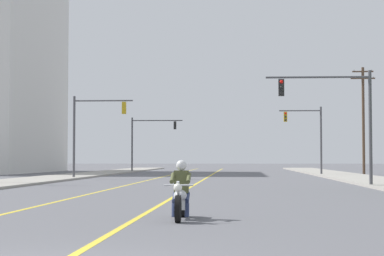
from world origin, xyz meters
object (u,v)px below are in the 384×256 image
(motorcycle_with_rider, at_px, (181,196))
(traffic_signal_mid_right, at_px, (309,131))
(traffic_signal_near_left, at_px, (91,124))
(utility_pole_right_far, at_px, (363,117))
(traffic_signal_mid_left, at_px, (147,135))
(traffic_signal_near_right, at_px, (339,109))

(motorcycle_with_rider, bearing_deg, traffic_signal_mid_right, 80.19)
(traffic_signal_near_left, distance_m, utility_pole_right_far, 27.29)
(traffic_signal_mid_left, bearing_deg, traffic_signal_near_left, -91.39)
(traffic_signal_mid_right, xyz_separation_m, traffic_signal_mid_left, (-16.77, 14.68, 0.12))
(traffic_signal_near_right, height_order, traffic_signal_mid_right, same)
(traffic_signal_near_right, height_order, traffic_signal_mid_left, same)
(traffic_signal_near_right, xyz_separation_m, traffic_signal_mid_left, (-15.77, 39.92, 0.01))
(traffic_signal_mid_right, height_order, traffic_signal_mid_left, same)
(traffic_signal_near_left, xyz_separation_m, traffic_signal_mid_right, (17.41, 11.61, -0.05))
(traffic_signal_near_right, distance_m, traffic_signal_mid_right, 25.25)
(traffic_signal_near_left, relative_size, traffic_signal_mid_left, 1.00)
(traffic_signal_near_right, relative_size, utility_pole_right_far, 0.61)
(traffic_signal_mid_left, bearing_deg, motorcycle_with_rider, -81.40)
(traffic_signal_near_right, bearing_deg, traffic_signal_mid_left, 111.56)
(traffic_signal_near_left, bearing_deg, traffic_signal_mid_right, 33.70)
(traffic_signal_near_right, bearing_deg, traffic_signal_near_left, 140.31)
(motorcycle_with_rider, xyz_separation_m, traffic_signal_mid_right, (7.76, 44.92, 3.44))
(traffic_signal_near_left, bearing_deg, utility_pole_right_far, 33.07)
(utility_pole_right_far, bearing_deg, traffic_signal_mid_left, 152.76)
(utility_pole_right_far, bearing_deg, motorcycle_with_rider, -105.31)
(traffic_signal_mid_right, relative_size, utility_pole_right_far, 0.61)
(traffic_signal_mid_right, bearing_deg, traffic_signal_near_left, -146.30)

